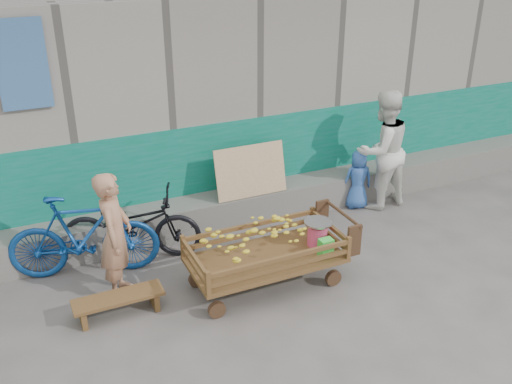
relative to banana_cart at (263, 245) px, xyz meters
name	(u,v)px	position (x,y,z in m)	size (l,w,h in m)	color
ground	(311,319)	(0.21, -0.77, -0.55)	(80.00, 80.00, 0.00)	#524F4B
building_wall	(184,92)	(0.21, 3.28, 0.92)	(12.00, 3.50, 3.00)	gray
banana_cart	(263,245)	(0.00, 0.00, 0.00)	(1.89, 0.86, 0.81)	#553D19
bench	(119,301)	(-1.62, 0.17, -0.37)	(0.95, 0.29, 0.24)	#553D19
vendor_man	(115,236)	(-1.51, 0.56, 0.19)	(0.54, 0.35, 1.48)	tan
woman	(382,150)	(2.46, 1.20, 0.33)	(0.85, 0.66, 1.75)	white
child	(358,179)	(2.14, 1.28, -0.10)	(0.43, 0.28, 0.88)	#3665BC
bicycle_dark	(132,225)	(-1.18, 1.28, -0.10)	(0.59, 1.70, 0.89)	black
bicycle_blue	(83,236)	(-1.78, 1.12, -0.03)	(0.49, 1.73, 1.04)	#124695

